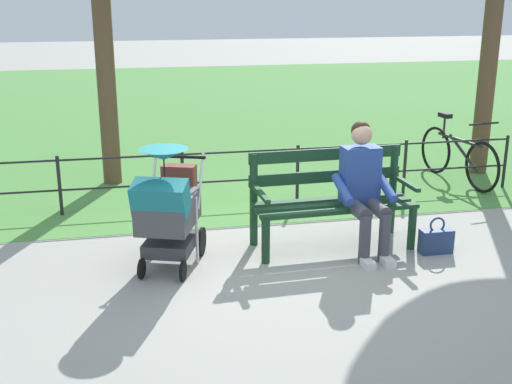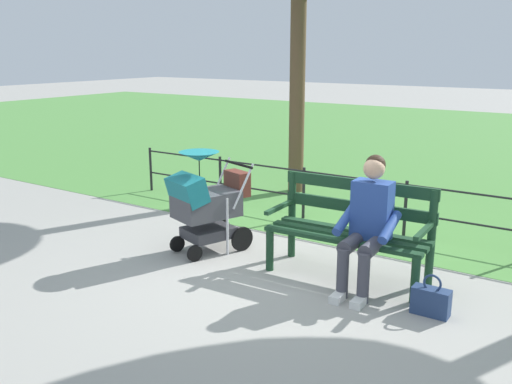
{
  "view_description": "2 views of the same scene",
  "coord_description": "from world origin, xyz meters",
  "px_view_note": "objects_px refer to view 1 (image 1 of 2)",
  "views": [
    {
      "loc": [
        1.33,
        5.78,
        2.46
      ],
      "look_at": [
        0.19,
        0.22,
        0.7
      ],
      "focal_mm": 45.55,
      "sensor_mm": 36.0,
      "label": 1
    },
    {
      "loc": [
        -2.8,
        4.86,
        2.22
      ],
      "look_at": [
        0.33,
        0.13,
        0.78
      ],
      "focal_mm": 39.51,
      "sensor_mm": 36.0,
      "label": 2
    }
  ],
  "objects_px": {
    "person_on_bench": "(364,185)",
    "stroller": "(168,207)",
    "bicycle": "(458,156)",
    "handbag": "(436,240)",
    "park_bench": "(331,195)"
  },
  "relations": [
    {
      "from": "bicycle",
      "to": "person_on_bench",
      "type": "bearing_deg",
      "value": 44.2
    },
    {
      "from": "park_bench",
      "to": "stroller",
      "type": "distance_m",
      "value": 1.65
    },
    {
      "from": "park_bench",
      "to": "handbag",
      "type": "bearing_deg",
      "value": 155.54
    },
    {
      "from": "person_on_bench",
      "to": "stroller",
      "type": "xyz_separation_m",
      "value": [
        1.89,
        0.04,
        -0.08
      ]
    },
    {
      "from": "park_bench",
      "to": "handbag",
      "type": "distance_m",
      "value": 1.12
    },
    {
      "from": "stroller",
      "to": "bicycle",
      "type": "bearing_deg",
      "value": -152.38
    },
    {
      "from": "person_on_bench",
      "to": "handbag",
      "type": "height_order",
      "value": "person_on_bench"
    },
    {
      "from": "person_on_bench",
      "to": "bicycle",
      "type": "height_order",
      "value": "person_on_bench"
    },
    {
      "from": "person_on_bench",
      "to": "stroller",
      "type": "relative_size",
      "value": 1.11
    },
    {
      "from": "person_on_bench",
      "to": "bicycle",
      "type": "relative_size",
      "value": 0.77
    },
    {
      "from": "person_on_bench",
      "to": "stroller",
      "type": "height_order",
      "value": "person_on_bench"
    },
    {
      "from": "person_on_bench",
      "to": "bicycle",
      "type": "bearing_deg",
      "value": -135.8
    },
    {
      "from": "park_bench",
      "to": "stroller",
      "type": "relative_size",
      "value": 1.41
    },
    {
      "from": "stroller",
      "to": "person_on_bench",
      "type": "bearing_deg",
      "value": -178.84
    },
    {
      "from": "handbag",
      "to": "bicycle",
      "type": "height_order",
      "value": "bicycle"
    }
  ]
}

